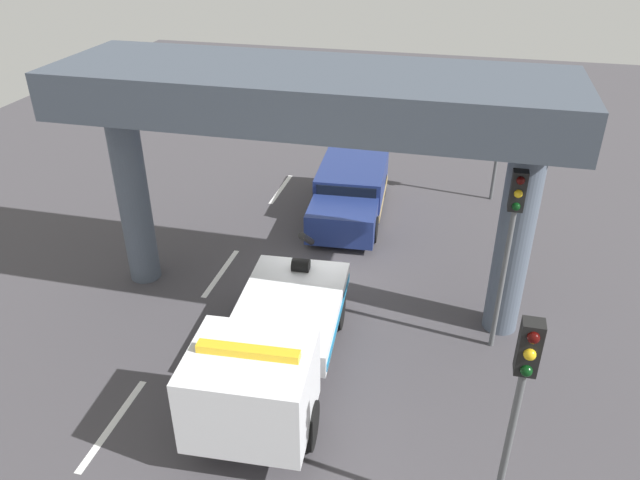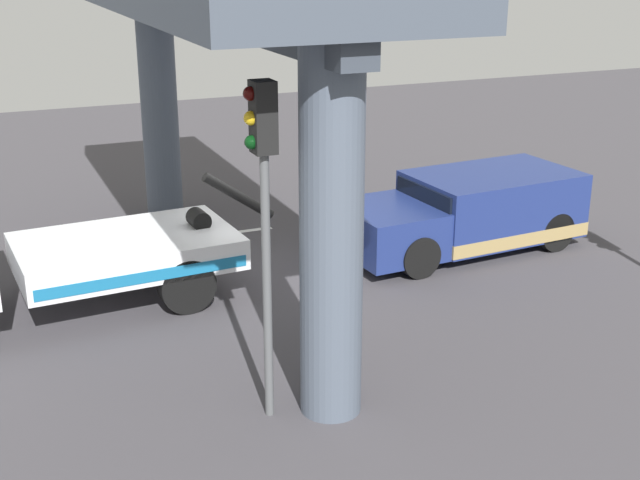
% 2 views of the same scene
% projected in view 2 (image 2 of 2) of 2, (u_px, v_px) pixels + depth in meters
% --- Properties ---
extents(ground_plane, '(60.00, 40.00, 0.10)m').
position_uv_depth(ground_plane, '(259.00, 282.00, 16.48)').
color(ground_plane, '#423F44').
extents(lane_stripe_west, '(2.60, 0.16, 0.01)m').
position_uv_depth(lane_stripe_west, '(449.00, 204.00, 21.20)').
color(lane_stripe_west, silver).
rests_on(lane_stripe_west, ground).
extents(lane_stripe_mid, '(2.60, 0.16, 0.01)m').
position_uv_depth(lane_stripe_mid, '(217.00, 235.00, 18.98)').
color(lane_stripe_mid, silver).
rests_on(lane_stripe_mid, ground).
extents(tow_truck_white, '(7.32, 2.76, 2.46)m').
position_uv_depth(tow_truck_white, '(13.00, 253.00, 14.39)').
color(tow_truck_white, white).
rests_on(tow_truck_white, ground).
extents(towed_van_green, '(5.33, 2.51, 1.58)m').
position_uv_depth(towed_van_green, '(469.00, 213.00, 17.95)').
color(towed_van_green, navy).
rests_on(towed_van_green, ground).
extents(overpass_structure, '(3.60, 11.88, 6.22)m').
position_uv_depth(overpass_structure, '(215.00, 0.00, 14.48)').
color(overpass_structure, '#4C5666').
rests_on(overpass_structure, ground).
extents(traffic_light_far, '(0.39, 0.32, 4.60)m').
position_uv_depth(traffic_light_far, '(263.00, 181.00, 10.68)').
color(traffic_light_far, '#515456').
rests_on(traffic_light_far, ground).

